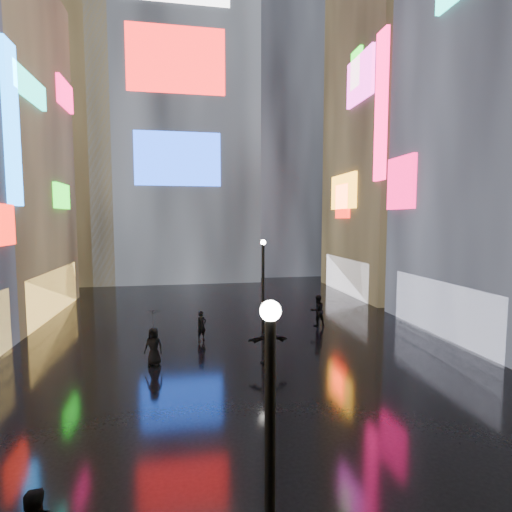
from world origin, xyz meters
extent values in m
plane|color=black|center=(0.00, 20.00, 0.00)|extent=(140.00, 140.00, 0.00)
cube|color=red|center=(-10.85, 18.32, 6.06)|extent=(0.25, 2.24, 1.94)
cube|color=blue|center=(-10.85, 20.00, 11.00)|extent=(0.25, 1.40, 8.00)
cube|color=#FFC659|center=(-11.10, 26.00, 1.50)|extent=(0.20, 10.00, 3.00)
cube|color=#19D417|center=(-10.85, 27.82, 7.91)|extent=(0.25, 3.00, 1.71)
cube|color=#17DFC3|center=(-10.85, 22.61, 13.61)|extent=(0.25, 4.84, 1.37)
cube|color=#EB0B4C|center=(-10.85, 29.70, 15.31)|extent=(0.25, 3.32, 1.94)
cube|color=white|center=(11.10, 17.00, 1.50)|extent=(0.20, 9.00, 3.00)
cube|color=#EB0B4C|center=(10.85, 21.12, 8.58)|extent=(0.25, 2.99, 3.26)
cube|color=#EB0B4C|center=(10.85, 24.00, 14.00)|extent=(0.25, 1.40, 10.00)
cube|color=black|center=(16.00, 30.00, 14.00)|extent=(10.00, 12.00, 28.00)
cube|color=white|center=(11.10, 30.00, 1.50)|extent=(0.20, 9.00, 3.00)
cube|color=orange|center=(10.85, 30.32, 8.66)|extent=(0.25, 4.92, 2.91)
cube|color=#EB2FBE|center=(10.85, 27.51, 17.02)|extent=(0.25, 4.36, 3.46)
cube|color=red|center=(10.85, 30.44, 7.84)|extent=(0.25, 2.63, 2.87)
cube|color=#19D417|center=(10.85, 28.19, 17.94)|extent=(0.25, 1.69, 2.90)
cube|color=black|center=(-3.00, 44.00, 21.00)|extent=(16.00, 14.00, 42.00)
cube|color=#FF1414|center=(-3.00, 36.90, 21.00)|extent=(9.00, 0.20, 6.00)
cube|color=#194CFF|center=(-3.00, 36.90, 12.00)|extent=(8.00, 0.20, 5.00)
cube|color=black|center=(9.00, 46.00, 17.00)|extent=(12.00, 12.00, 34.00)
cube|color=black|center=(-14.00, 42.00, 13.00)|extent=(10.00, 10.00, 26.00)
cylinder|color=black|center=(-1.37, 3.25, 2.50)|extent=(0.16, 0.16, 5.00)
sphere|color=white|center=(-1.37, 3.25, 5.05)|extent=(0.30, 0.30, 0.30)
cylinder|color=black|center=(1.77, 19.60, 2.50)|extent=(0.16, 0.16, 5.00)
sphere|color=white|center=(1.77, 19.60, 5.05)|extent=(0.30, 0.30, 0.30)
imported|color=black|center=(-3.91, 15.36, 0.82)|extent=(0.92, 0.74, 1.64)
imported|color=black|center=(1.03, 14.58, 0.95)|extent=(1.78, 0.59, 1.91)
imported|color=black|center=(-1.71, 18.49, 0.78)|extent=(0.68, 0.64, 1.57)
imported|color=black|center=(5.20, 20.24, 0.92)|extent=(1.02, 0.87, 1.84)
imported|color=black|center=(-3.91, 15.36, 2.04)|extent=(0.90, 0.91, 0.81)
camera|label=1|loc=(-2.53, -2.04, 6.31)|focal=28.00mm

